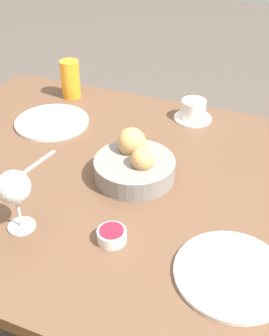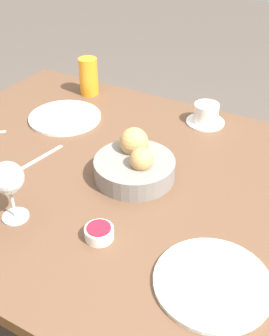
# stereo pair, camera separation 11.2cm
# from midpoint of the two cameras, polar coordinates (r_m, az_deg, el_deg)

# --- Properties ---
(dining_table) EXTENTS (1.51, 0.98, 0.71)m
(dining_table) POSITION_cam_midpoint_polar(r_m,az_deg,el_deg) (1.16, -0.41, -5.47)
(dining_table) COLOR brown
(dining_table) RESTS_ON ground_plane
(bread_basket) EXTENTS (0.22, 0.22, 0.12)m
(bread_basket) POSITION_cam_midpoint_polar(r_m,az_deg,el_deg) (1.12, -2.84, 0.45)
(bread_basket) COLOR gray
(bread_basket) RESTS_ON dining_table
(plate_near_right) EXTENTS (0.24, 0.24, 0.01)m
(plate_near_right) POSITION_cam_midpoint_polar(r_m,az_deg,el_deg) (1.42, -13.37, 6.04)
(plate_near_right) COLOR white
(plate_near_right) RESTS_ON dining_table
(plate_far_center) EXTENTS (0.24, 0.24, 0.01)m
(plate_far_center) POSITION_cam_midpoint_polar(r_m,az_deg,el_deg) (0.90, 9.52, -14.11)
(plate_far_center) COLOR white
(plate_far_center) RESTS_ON dining_table
(juice_glass) EXTENTS (0.07, 0.07, 0.13)m
(juice_glass) POSITION_cam_midpoint_polar(r_m,az_deg,el_deg) (1.57, -10.75, 11.70)
(juice_glass) COLOR orange
(juice_glass) RESTS_ON dining_table
(wine_glass) EXTENTS (0.08, 0.08, 0.16)m
(wine_glass) POSITION_cam_midpoint_polar(r_m,az_deg,el_deg) (0.97, -19.24, -2.85)
(wine_glass) COLOR silver
(wine_glass) RESTS_ON dining_table
(coffee_cup) EXTENTS (0.13, 0.13, 0.07)m
(coffee_cup) POSITION_cam_midpoint_polar(r_m,az_deg,el_deg) (1.41, 5.65, 7.66)
(coffee_cup) COLOR white
(coffee_cup) RESTS_ON dining_table
(jam_bowl_berry) EXTENTS (0.07, 0.07, 0.03)m
(jam_bowl_berry) POSITION_cam_midpoint_polar(r_m,az_deg,el_deg) (0.95, -6.50, -9.17)
(jam_bowl_berry) COLOR white
(jam_bowl_berry) RESTS_ON dining_table
(fork_silver) EXTENTS (0.04, 0.16, 0.00)m
(fork_silver) POSITION_cam_midpoint_polar(r_m,az_deg,el_deg) (1.23, -15.84, 0.38)
(fork_silver) COLOR #B7B7BC
(fork_silver) RESTS_ON dining_table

